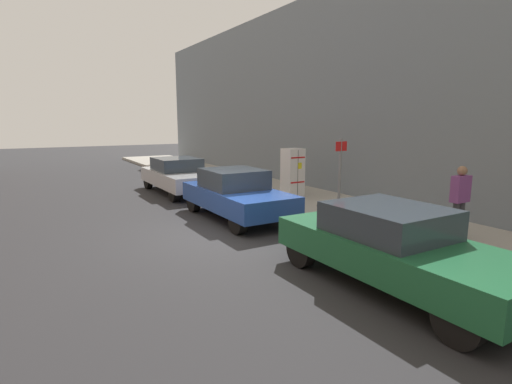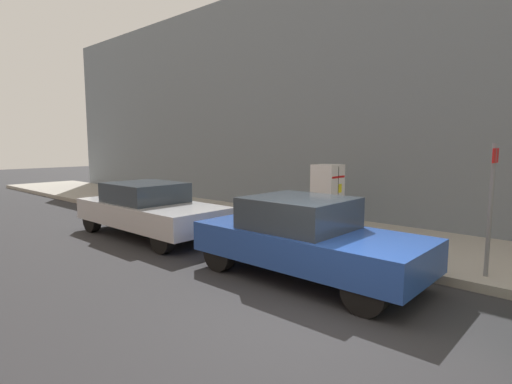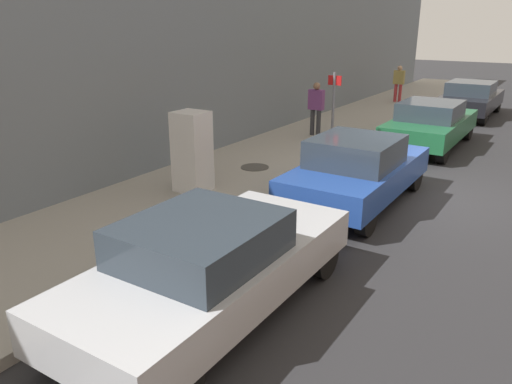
{
  "view_description": "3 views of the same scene",
  "coord_description": "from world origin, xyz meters",
  "px_view_note": "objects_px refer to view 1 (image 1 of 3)",
  "views": [
    {
      "loc": [
        4.1,
        8.87,
        2.82
      ],
      "look_at": [
        -1.49,
        -0.58,
        0.87
      ],
      "focal_mm": 28.0,
      "sensor_mm": 36.0,
      "label": 1
    },
    {
      "loc": [
        4.5,
        2.66,
        2.38
      ],
      "look_at": [
        -1.8,
        -3.01,
        1.36
      ],
      "focal_mm": 28.0,
      "sensor_mm": 36.0,
      "label": 2
    },
    {
      "loc": [
        2.3,
        -10.7,
        3.64
      ],
      "look_at": [
        -1.48,
        -4.8,
        1.22
      ],
      "focal_mm": 35.0,
      "sensor_mm": 36.0,
      "label": 3
    }
  ],
  "objects_px": {
    "parked_sedan_green": "(395,246)",
    "parked_sedan_silver": "(178,175)",
    "street_sign_post": "(340,176)",
    "pedestrian_standing_near": "(460,196)",
    "parked_hatchback_blue": "(236,194)",
    "discarded_refrigerator": "(293,172)"
  },
  "relations": [
    {
      "from": "parked_sedan_green",
      "to": "parked_sedan_silver",
      "type": "bearing_deg",
      "value": -90.0
    },
    {
      "from": "street_sign_post",
      "to": "parked_sedan_green",
      "type": "xyz_separation_m",
      "value": [
        1.71,
        3.28,
        -0.7
      ]
    },
    {
      "from": "pedestrian_standing_near",
      "to": "parked_sedan_green",
      "type": "xyz_separation_m",
      "value": [
        3.31,
        0.98,
        -0.39
      ]
    },
    {
      "from": "parked_sedan_silver",
      "to": "parked_hatchback_blue",
      "type": "distance_m",
      "value": 4.92
    },
    {
      "from": "parked_hatchback_blue",
      "to": "pedestrian_standing_near",
      "type": "bearing_deg",
      "value": 124.54
    },
    {
      "from": "street_sign_post",
      "to": "parked_sedan_green",
      "type": "relative_size",
      "value": 0.5
    },
    {
      "from": "pedestrian_standing_near",
      "to": "parked_hatchback_blue",
      "type": "height_order",
      "value": "pedestrian_standing_near"
    },
    {
      "from": "discarded_refrigerator",
      "to": "parked_sedan_silver",
      "type": "xyz_separation_m",
      "value": [
        3.11,
        -3.42,
        -0.3
      ]
    },
    {
      "from": "discarded_refrigerator",
      "to": "pedestrian_standing_near",
      "type": "distance_m",
      "value": 6.31
    },
    {
      "from": "street_sign_post",
      "to": "pedestrian_standing_near",
      "type": "xyz_separation_m",
      "value": [
        -1.6,
        2.3,
        -0.31
      ]
    },
    {
      "from": "discarded_refrigerator",
      "to": "parked_sedan_green",
      "type": "height_order",
      "value": "discarded_refrigerator"
    },
    {
      "from": "parked_hatchback_blue",
      "to": "street_sign_post",
      "type": "bearing_deg",
      "value": 124.3
    },
    {
      "from": "discarded_refrigerator",
      "to": "parked_sedan_silver",
      "type": "relative_size",
      "value": 0.38
    },
    {
      "from": "discarded_refrigerator",
      "to": "parked_sedan_silver",
      "type": "distance_m",
      "value": 4.63
    },
    {
      "from": "discarded_refrigerator",
      "to": "parked_sedan_silver",
      "type": "height_order",
      "value": "discarded_refrigerator"
    },
    {
      "from": "pedestrian_standing_near",
      "to": "discarded_refrigerator",
      "type": "bearing_deg",
      "value": 23.91
    },
    {
      "from": "discarded_refrigerator",
      "to": "parked_hatchback_blue",
      "type": "height_order",
      "value": "discarded_refrigerator"
    },
    {
      "from": "discarded_refrigerator",
      "to": "parked_sedan_silver",
      "type": "bearing_deg",
      "value": -47.71
    },
    {
      "from": "parked_sedan_silver",
      "to": "parked_sedan_green",
      "type": "height_order",
      "value": "parked_sedan_green"
    },
    {
      "from": "pedestrian_standing_near",
      "to": "parked_sedan_green",
      "type": "relative_size",
      "value": 0.37
    },
    {
      "from": "discarded_refrigerator",
      "to": "parked_hatchback_blue",
      "type": "bearing_deg",
      "value": 25.76
    },
    {
      "from": "street_sign_post",
      "to": "parked_hatchback_blue",
      "type": "height_order",
      "value": "street_sign_post"
    }
  ]
}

